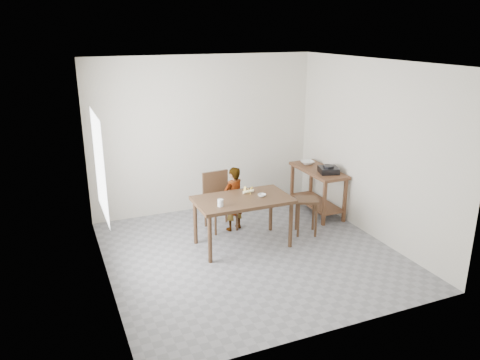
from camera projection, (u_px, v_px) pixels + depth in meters
name	position (u px, v px, depth m)	size (l,w,h in m)	color
floor	(251.00, 254.00, 6.79)	(4.00, 4.00, 0.04)	slate
ceiling	(252.00, 61.00, 5.94)	(4.00, 4.00, 0.04)	white
wall_back	(204.00, 134.00, 8.13)	(4.00, 0.04, 2.70)	beige
wall_front	(335.00, 217.00, 4.60)	(4.00, 0.04, 2.70)	beige
wall_left	(98.00, 182.00, 5.62)	(0.04, 4.00, 2.70)	beige
wall_right	(372.00, 150.00, 7.11)	(0.04, 4.00, 2.70)	beige
window_pane	(99.00, 165.00, 5.77)	(0.02, 1.10, 1.30)	white
dining_table	(243.00, 222.00, 6.93)	(1.40, 0.80, 0.75)	#402A19
prep_counter	(317.00, 191.00, 8.17)	(0.50, 1.20, 0.80)	#55341F
child	(233.00, 199.00, 7.44)	(0.38, 0.25, 1.05)	white
dining_chair	(221.00, 202.00, 7.49)	(0.44, 0.44, 0.92)	#402A19
stool	(306.00, 216.00, 7.36)	(0.33, 0.33, 0.58)	#402A19
glass_tumbler	(220.00, 203.00, 6.50)	(0.08, 0.08, 0.10)	silver
small_bowl	(262.00, 195.00, 6.88)	(0.12, 0.12, 0.04)	silver
banana	(248.00, 191.00, 7.01)	(0.19, 0.13, 0.07)	#F7D551
serving_bowl	(307.00, 163.00, 8.32)	(0.24, 0.24, 0.06)	silver
gas_burner	(328.00, 170.00, 7.81)	(0.30, 0.30, 0.10)	black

